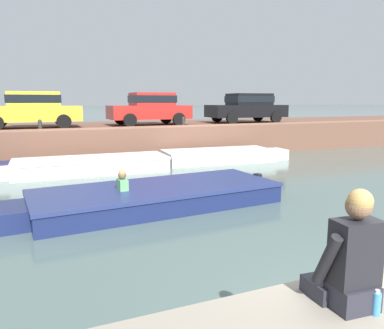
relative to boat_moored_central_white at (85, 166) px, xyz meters
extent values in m
plane|color=#4C605B|center=(1.77, -4.65, -0.27)|extent=(400.00, 400.00, 0.00)
cube|color=brown|center=(1.77, 4.83, 0.43)|extent=(60.00, 6.00, 1.41)
cube|color=brown|center=(1.77, 1.95, 1.18)|extent=(60.00, 0.24, 0.08)
cube|color=navy|center=(-2.49, 0.41, -0.03)|extent=(1.00, 1.07, 0.49)
cube|color=white|center=(0.27, -0.01, -0.04)|extent=(5.37, 1.93, 0.46)
cube|color=white|center=(0.27, -0.01, 0.23)|extent=(5.43, 2.00, 0.08)
cube|color=brown|center=(0.67, -0.02, 0.13)|extent=(0.28, 1.62, 0.06)
cube|color=white|center=(5.55, 0.38, -0.05)|extent=(4.68, 2.15, 0.43)
cube|color=white|center=(8.28, 0.16, -0.05)|extent=(0.98, 1.06, 0.43)
cube|color=white|center=(5.55, 0.38, 0.20)|extent=(4.74, 2.22, 0.08)
cube|color=brown|center=(5.21, 0.40, 0.10)|extent=(0.37, 1.63, 0.06)
cube|color=navy|center=(1.08, -5.11, -0.06)|extent=(6.04, 2.67, 0.42)
cube|color=navy|center=(1.08, -5.11, 0.19)|extent=(6.10, 2.73, 0.08)
cube|color=brown|center=(1.53, -5.08, 0.09)|extent=(0.39, 2.03, 0.06)
cube|color=black|center=(4.12, -4.89, 0.04)|extent=(0.17, 0.21, 0.45)
cube|color=#66B26B|center=(0.20, -5.18, 0.27)|extent=(0.22, 0.33, 0.44)
sphere|color=brown|center=(0.20, -5.18, 0.59)|extent=(0.19, 0.19, 0.19)
sphere|color=tan|center=(0.20, -5.18, 0.63)|extent=(0.17, 0.17, 0.17)
cube|color=yellow|center=(-1.67, 3.78, 1.76)|extent=(4.12, 1.83, 0.64)
cube|color=yellow|center=(-1.50, 3.77, 2.38)|extent=(2.07, 1.59, 0.60)
cube|color=black|center=(-1.50, 3.77, 2.38)|extent=(2.15, 1.62, 0.33)
cylinder|color=black|center=(-2.93, 4.70, 1.44)|extent=(0.60, 0.19, 0.60)
cylinder|color=black|center=(-0.41, 2.85, 1.44)|extent=(0.60, 0.19, 0.60)
cylinder|color=black|center=(-0.39, 4.67, 1.44)|extent=(0.60, 0.19, 0.60)
cube|color=#B2231E|center=(3.57, 3.78, 1.76)|extent=(3.84, 1.79, 0.64)
cube|color=#B2231E|center=(3.72, 3.78, 2.38)|extent=(1.93, 1.54, 0.60)
cube|color=black|center=(3.72, 3.78, 2.38)|extent=(2.01, 1.58, 0.33)
cylinder|color=black|center=(2.41, 2.88, 1.44)|extent=(0.60, 0.19, 0.60)
cylinder|color=black|center=(2.37, 4.63, 1.44)|extent=(0.60, 0.19, 0.60)
cylinder|color=black|center=(4.77, 2.92, 1.44)|extent=(0.60, 0.19, 0.60)
cylinder|color=black|center=(4.74, 4.68, 1.44)|extent=(0.60, 0.19, 0.60)
cube|color=black|center=(8.96, 3.78, 1.76)|extent=(4.22, 1.99, 0.64)
cube|color=black|center=(9.13, 3.77, 2.38)|extent=(2.14, 1.68, 0.60)
cube|color=black|center=(9.13, 3.77, 2.38)|extent=(2.23, 1.72, 0.33)
cylinder|color=black|center=(7.64, 2.92, 1.44)|extent=(0.61, 0.21, 0.60)
cylinder|color=black|center=(7.73, 4.75, 1.44)|extent=(0.61, 0.21, 0.60)
cylinder|color=black|center=(10.20, 2.80, 1.44)|extent=(0.61, 0.21, 0.60)
cylinder|color=black|center=(10.29, 4.63, 1.44)|extent=(0.61, 0.21, 0.60)
cylinder|color=#2D2B28|center=(-1.36, 2.08, 1.31)|extent=(0.14, 0.14, 0.35)
sphere|color=#2D2B28|center=(-1.36, 2.08, 1.51)|extent=(0.15, 0.15, 0.15)
cylinder|color=#2D2B28|center=(4.65, 2.08, 1.31)|extent=(0.14, 0.14, 0.35)
sphere|color=#2D2B28|center=(4.65, 2.08, 1.51)|extent=(0.15, 0.15, 0.15)
cube|color=#282833|center=(0.57, -11.67, 0.78)|extent=(0.36, 0.31, 0.20)
cube|color=#282833|center=(0.59, -11.45, 0.75)|extent=(0.47, 0.36, 0.14)
cube|color=black|center=(0.57, -11.67, 1.14)|extent=(0.38, 0.25, 0.52)
cylinder|color=black|center=(0.79, -11.63, 1.09)|extent=(0.11, 0.29, 0.47)
cylinder|color=black|center=(0.35, -11.60, 1.09)|extent=(0.11, 0.29, 0.47)
sphere|color=brown|center=(0.57, -11.67, 1.51)|extent=(0.20, 0.20, 0.20)
sphere|color=tan|center=(0.57, -11.68, 1.55)|extent=(0.19, 0.19, 0.19)
cylinder|color=#3F8CCC|center=(0.66, -11.82, 0.77)|extent=(0.06, 0.06, 0.18)
cylinder|color=white|center=(0.66, -11.82, 0.87)|extent=(0.04, 0.04, 0.02)
cube|color=orange|center=(0.54, -11.60, 0.73)|extent=(0.18, 0.12, 0.10)
camera|label=1|loc=(-1.66, -13.67, 2.29)|focal=35.00mm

